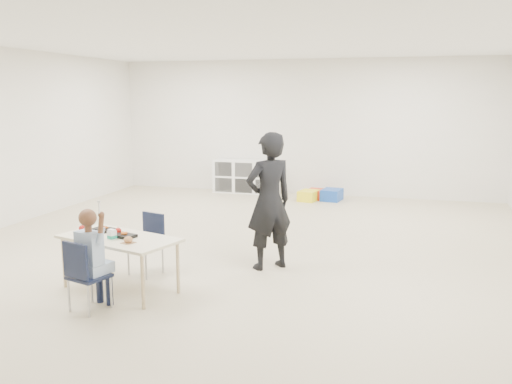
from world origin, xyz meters
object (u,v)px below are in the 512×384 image
(table, at_px, (120,263))
(adult, at_px, (269,201))
(child, at_px, (88,255))
(cubby_shelf, at_px, (246,177))
(chair_near, at_px, (89,275))

(table, height_order, adult, adult)
(child, height_order, cubby_shelf, child)
(adult, bearing_deg, cubby_shelf, -113.61)
(chair_near, relative_size, adult, 0.43)
(table, bearing_deg, chair_near, -74.46)
(table, xyz_separation_m, chair_near, (-0.01, -0.56, 0.05))
(cubby_shelf, bearing_deg, table, -86.15)
(child, distance_m, cubby_shelf, 6.62)
(table, distance_m, chair_near, 0.56)
(child, bearing_deg, table, 105.54)
(chair_near, xyz_separation_m, cubby_shelf, (-0.40, 6.61, -0.00))
(table, bearing_deg, adult, 57.71)
(table, bearing_deg, cubby_shelf, 110.54)
(table, relative_size, cubby_shelf, 1.01)
(table, xyz_separation_m, child, (-0.01, -0.56, 0.26))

